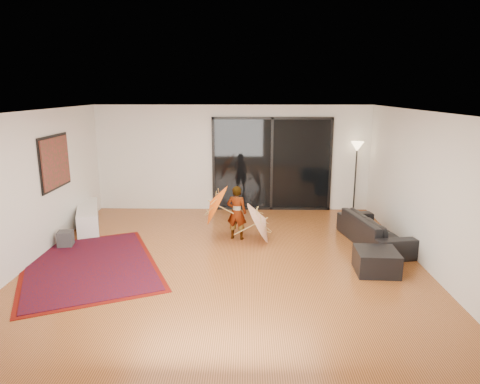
{
  "coord_description": "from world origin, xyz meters",
  "views": [
    {
      "loc": [
        0.39,
        -7.37,
        3.04
      ],
      "look_at": [
        0.23,
        0.8,
        1.1
      ],
      "focal_mm": 32.0,
      "sensor_mm": 36.0,
      "label": 1
    }
  ],
  "objects_px": {
    "media_console": "(88,217)",
    "child": "(237,213)",
    "ottoman": "(376,261)",
    "sofa": "(374,230)"
  },
  "relations": [
    {
      "from": "media_console",
      "to": "ottoman",
      "type": "bearing_deg",
      "value": -41.69
    },
    {
      "from": "sofa",
      "to": "child",
      "type": "bearing_deg",
      "value": 73.4
    },
    {
      "from": "media_console",
      "to": "ottoman",
      "type": "relative_size",
      "value": 2.51
    },
    {
      "from": "media_console",
      "to": "child",
      "type": "height_order",
      "value": "child"
    },
    {
      "from": "media_console",
      "to": "sofa",
      "type": "bearing_deg",
      "value": -28.53
    },
    {
      "from": "media_console",
      "to": "child",
      "type": "distance_m",
      "value": 3.5
    },
    {
      "from": "media_console",
      "to": "ottoman",
      "type": "height_order",
      "value": "media_console"
    },
    {
      "from": "sofa",
      "to": "child",
      "type": "xyz_separation_m",
      "value": [
        -2.79,
        0.27,
        0.28
      ]
    },
    {
      "from": "ottoman",
      "to": "child",
      "type": "bearing_deg",
      "value": 145.55
    },
    {
      "from": "ottoman",
      "to": "child",
      "type": "distance_m",
      "value": 2.97
    }
  ]
}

